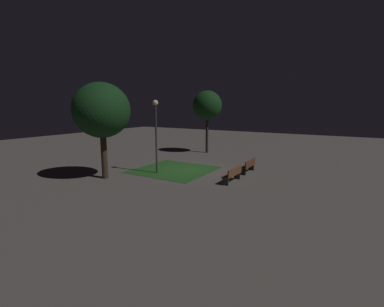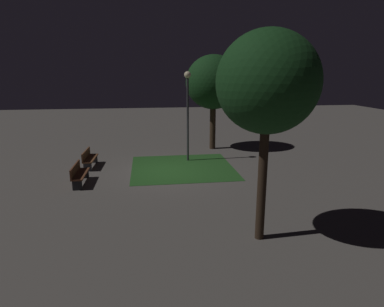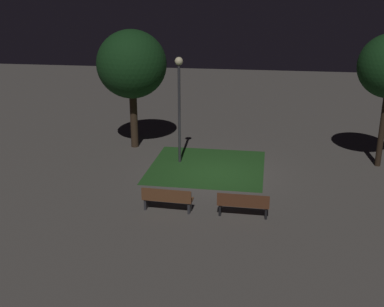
{
  "view_description": "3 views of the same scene",
  "coord_description": "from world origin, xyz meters",
  "px_view_note": "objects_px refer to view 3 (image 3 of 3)",
  "views": [
    {
      "loc": [
        -15.76,
        -9.84,
        4.4
      ],
      "look_at": [
        0.25,
        -0.19,
        1.13
      ],
      "focal_mm": 25.31,
      "sensor_mm": 36.0,
      "label": 1
    },
    {
      "loc": [
        15.42,
        -0.95,
        4.74
      ],
      "look_at": [
        0.23,
        1.19,
        0.92
      ],
      "focal_mm": 30.49,
      "sensor_mm": 36.0,
      "label": 2
    },
    {
      "loc": [
        2.02,
        -18.96,
        7.37
      ],
      "look_at": [
        -1.09,
        -0.07,
        0.9
      ],
      "focal_mm": 44.2,
      "sensor_mm": 36.0,
      "label": 3
    }
  ],
  "objects_px": {
    "bench_front_left": "(243,204)",
    "bench_corner": "(167,199)",
    "lamp_post_near_wall": "(179,93)",
    "tree_near_wall": "(132,65)"
  },
  "relations": [
    {
      "from": "bench_corner",
      "to": "lamp_post_near_wall",
      "type": "height_order",
      "value": "lamp_post_near_wall"
    },
    {
      "from": "bench_corner",
      "to": "lamp_post_near_wall",
      "type": "distance_m",
      "value": 5.91
    },
    {
      "from": "bench_corner",
      "to": "bench_front_left",
      "type": "distance_m",
      "value": 2.69
    },
    {
      "from": "bench_corner",
      "to": "tree_near_wall",
      "type": "relative_size",
      "value": 0.31
    },
    {
      "from": "bench_front_left",
      "to": "bench_corner",
      "type": "bearing_deg",
      "value": 180.0
    },
    {
      "from": "bench_corner",
      "to": "tree_near_wall",
      "type": "height_order",
      "value": "tree_near_wall"
    },
    {
      "from": "tree_near_wall",
      "to": "lamp_post_near_wall",
      "type": "distance_m",
      "value": 3.43
    },
    {
      "from": "tree_near_wall",
      "to": "lamp_post_near_wall",
      "type": "bearing_deg",
      "value": -35.65
    },
    {
      "from": "bench_front_left",
      "to": "tree_near_wall",
      "type": "relative_size",
      "value": 0.31
    },
    {
      "from": "bench_corner",
      "to": "lamp_post_near_wall",
      "type": "bearing_deg",
      "value": 95.94
    }
  ]
}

